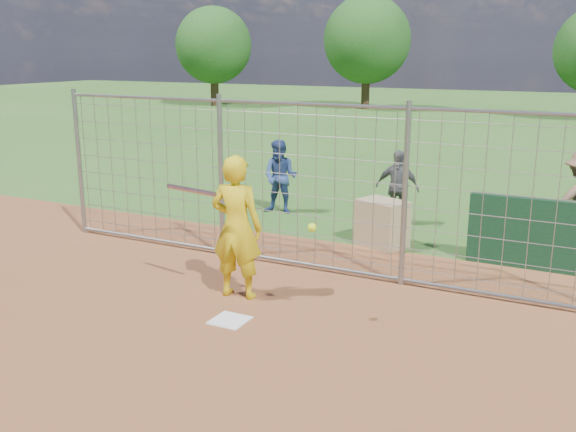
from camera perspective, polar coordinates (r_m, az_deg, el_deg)
The scene contains 9 objects.
ground at distance 8.22m, azimuth -4.45°, elevation -8.81°, with size 100.00×100.00×0.00m, color #2D591E.
home_plate at distance 8.06m, azimuth -5.19°, elevation -9.23°, with size 0.43×0.43×0.02m, color silver.
dugout_wall at distance 10.40m, azimuth 22.82°, elevation -1.69°, with size 2.60×0.20×1.10m, color #11381E.
batter at distance 8.52m, azimuth -4.59°, elevation -1.01°, with size 0.71×0.47×1.95m, color gold.
bystander_a at distance 13.05m, azimuth -0.68°, elevation 3.48°, with size 0.73×0.57×1.51m, color navy.
bystander_b at distance 12.35m, azimuth 9.67°, elevation 2.50°, with size 0.85×0.35×1.45m, color #545459.
equipment_bin at distance 11.00m, azimuth 8.38°, elevation -0.65°, with size 0.80×0.55×0.80m, color tan.
equipment_in_play at distance 8.19m, azimuth -6.23°, elevation 1.56°, with size 2.26×0.25×0.34m.
backstop_fence at distance 9.52m, azimuth 1.66°, elevation 2.45°, with size 9.08×0.08×2.60m.
Camera 1 is at (3.96, -6.43, 3.24)m, focal length 40.00 mm.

